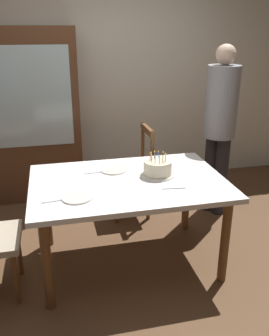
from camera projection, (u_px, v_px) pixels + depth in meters
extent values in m
plane|color=brown|center=(129.00, 260.00, 3.14)|extent=(6.40, 6.40, 0.00)
cube|color=silver|center=(96.00, 79.00, 4.34)|extent=(6.40, 0.10, 2.60)
cube|color=white|center=(128.00, 183.00, 2.87)|extent=(1.53, 1.03, 0.04)
cylinder|color=brown|center=(47.00, 265.00, 2.49)|extent=(0.07, 0.07, 0.72)
cylinder|color=brown|center=(225.00, 241.00, 2.77)|extent=(0.07, 0.07, 0.72)
cylinder|color=brown|center=(46.00, 210.00, 3.24)|extent=(0.07, 0.07, 0.72)
cylinder|color=brown|center=(186.00, 195.00, 3.52)|extent=(0.07, 0.07, 0.72)
cylinder|color=silver|center=(157.00, 175.00, 2.95)|extent=(0.28, 0.28, 0.01)
cylinder|color=beige|center=(158.00, 167.00, 2.93)|extent=(0.23, 0.23, 0.11)
cylinder|color=#F2994C|center=(165.00, 157.00, 2.91)|extent=(0.01, 0.01, 0.05)
sphere|color=#FFC64C|center=(166.00, 153.00, 2.90)|extent=(0.01, 0.01, 0.01)
cylinder|color=#F2994C|center=(163.00, 156.00, 2.94)|extent=(0.01, 0.01, 0.05)
sphere|color=#FFC64C|center=(163.00, 152.00, 2.93)|extent=(0.01, 0.01, 0.01)
cylinder|color=#4C7FE5|center=(158.00, 155.00, 2.96)|extent=(0.01, 0.01, 0.05)
sphere|color=#FFC64C|center=(158.00, 151.00, 2.94)|extent=(0.01, 0.01, 0.01)
cylinder|color=#4C7FE5|center=(154.00, 155.00, 2.95)|extent=(0.01, 0.01, 0.05)
sphere|color=#FFC64C|center=(155.00, 151.00, 2.94)|extent=(0.01, 0.01, 0.01)
cylinder|color=yellow|center=(151.00, 156.00, 2.93)|extent=(0.01, 0.01, 0.05)
sphere|color=#FFC64C|center=(151.00, 152.00, 2.92)|extent=(0.01, 0.01, 0.01)
cylinder|color=#E54C4C|center=(150.00, 157.00, 2.91)|extent=(0.01, 0.01, 0.05)
sphere|color=#FFC64C|center=(150.00, 153.00, 2.89)|extent=(0.01, 0.01, 0.01)
cylinder|color=#D872CC|center=(152.00, 159.00, 2.87)|extent=(0.01, 0.01, 0.05)
sphere|color=#FFC64C|center=(152.00, 155.00, 2.85)|extent=(0.01, 0.01, 0.01)
cylinder|color=yellow|center=(155.00, 160.00, 2.85)|extent=(0.01, 0.01, 0.05)
sphere|color=#FFC64C|center=(155.00, 156.00, 2.83)|extent=(0.01, 0.01, 0.01)
cylinder|color=#66CC72|center=(160.00, 160.00, 2.84)|extent=(0.01, 0.01, 0.05)
sphere|color=#FFC64C|center=(160.00, 156.00, 2.83)|extent=(0.01, 0.01, 0.01)
cylinder|color=#F2994C|center=(163.00, 160.00, 2.85)|extent=(0.01, 0.01, 0.05)
sphere|color=#FFC64C|center=(163.00, 156.00, 2.84)|extent=(0.01, 0.01, 0.01)
cylinder|color=#F2994C|center=(165.00, 159.00, 2.88)|extent=(0.01, 0.01, 0.05)
sphere|color=#FFC64C|center=(165.00, 155.00, 2.86)|extent=(0.01, 0.01, 0.01)
cylinder|color=silver|center=(77.00, 197.00, 2.56)|extent=(0.22, 0.22, 0.01)
cylinder|color=silver|center=(114.00, 170.00, 3.05)|extent=(0.22, 0.22, 0.01)
cube|color=silver|center=(54.00, 201.00, 2.51)|extent=(0.18, 0.04, 0.01)
cube|color=silver|center=(95.00, 173.00, 3.00)|extent=(0.18, 0.03, 0.01)
cube|color=silver|center=(174.00, 188.00, 2.71)|extent=(0.18, 0.04, 0.01)
cube|color=brown|center=(128.00, 175.00, 3.77)|extent=(0.44, 0.44, 0.05)
cylinder|color=brown|center=(110.00, 190.00, 3.97)|extent=(0.04, 0.04, 0.42)
cylinder|color=brown|center=(116.00, 204.00, 3.66)|extent=(0.04, 0.04, 0.42)
cylinder|color=brown|center=(140.00, 187.00, 4.04)|extent=(0.04, 0.04, 0.42)
cylinder|color=brown|center=(148.00, 201.00, 3.74)|extent=(0.04, 0.04, 0.42)
cylinder|color=brown|center=(143.00, 145.00, 3.88)|extent=(0.04, 0.04, 0.50)
cylinder|color=brown|center=(152.00, 156.00, 3.56)|extent=(0.04, 0.04, 0.50)
cube|color=brown|center=(148.00, 130.00, 3.64)|extent=(0.04, 0.40, 0.06)
cylinder|color=brown|center=(16.00, 278.00, 2.59)|extent=(0.04, 0.04, 0.42)
cylinder|color=brown|center=(19.00, 251.00, 2.89)|extent=(0.04, 0.04, 0.42)
cylinder|color=#262328|center=(210.00, 173.00, 3.88)|extent=(0.14, 0.14, 0.84)
cylinder|color=#262328|center=(221.00, 176.00, 3.80)|extent=(0.14, 0.14, 0.84)
cylinder|color=gray|center=(222.00, 102.00, 3.56)|extent=(0.32, 0.32, 0.70)
sphere|color=beige|center=(226.00, 54.00, 3.39)|extent=(0.19, 0.19, 0.19)
cube|color=#56331E|center=(29.00, 117.00, 4.04)|extent=(1.10, 0.44, 1.90)
cube|color=silver|center=(26.00, 98.00, 3.74)|extent=(0.93, 0.01, 1.04)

